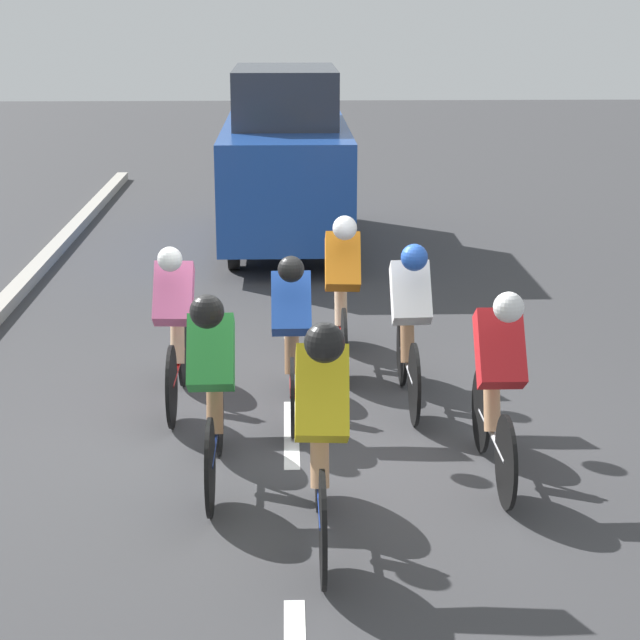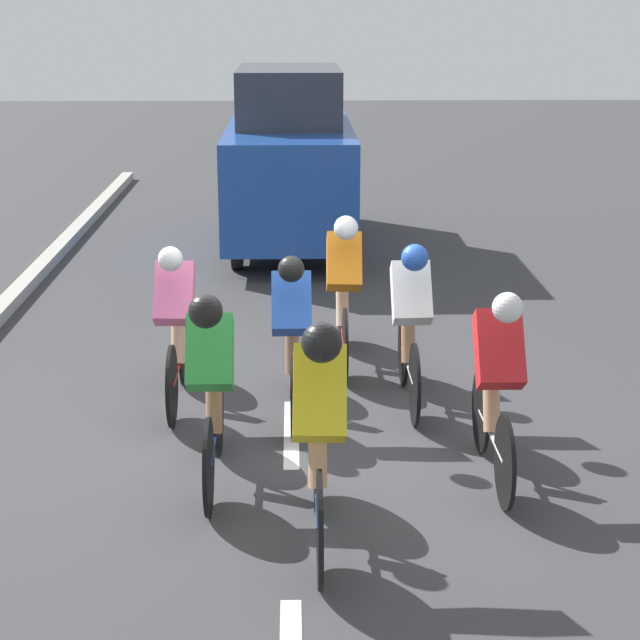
{
  "view_description": "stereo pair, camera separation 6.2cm",
  "coord_description": "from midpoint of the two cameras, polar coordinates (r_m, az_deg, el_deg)",
  "views": [
    {
      "loc": [
        0.03,
        7.96,
        3.33
      ],
      "look_at": [
        -0.23,
        0.0,
        0.95
      ],
      "focal_mm": 60.0,
      "sensor_mm": 36.0,
      "label": 1
    },
    {
      "loc": [
        -0.04,
        7.97,
        3.33
      ],
      "look_at": [
        -0.23,
        0.0,
        0.95
      ],
      "focal_mm": 60.0,
      "sensor_mm": 36.0,
      "label": 2
    }
  ],
  "objects": [
    {
      "name": "cyclist_pink",
      "position": [
        9.01,
        -7.5,
        -0.15
      ],
      "size": [
        0.33,
        1.68,
        1.46
      ],
      "color": "black",
      "rests_on": "ground"
    },
    {
      "name": "cyclist_yellow",
      "position": [
        6.57,
        0.22,
        -5.77
      ],
      "size": [
        0.34,
        1.71,
        1.57
      ],
      "color": "black",
      "rests_on": "ground"
    },
    {
      "name": "cyclist_blue",
      "position": [
        8.73,
        -1.31,
        -0.58
      ],
      "size": [
        0.32,
        1.6,
        1.43
      ],
      "color": "black",
      "rests_on": "ground"
    },
    {
      "name": "lane_stripe_far",
      "position": [
        11.65,
        -1.36,
        0.04
      ],
      "size": [
        0.12,
        1.4,
        0.01
      ],
      "primitive_type": "cube",
      "color": "white",
      "rests_on": "ground"
    },
    {
      "name": "cyclist_red",
      "position": [
        7.63,
        9.64,
        -3.2
      ],
      "size": [
        0.32,
        1.61,
        1.48
      ],
      "color": "black",
      "rests_on": "ground"
    },
    {
      "name": "ground_plane",
      "position": [
        8.63,
        -1.33,
        -6.06
      ],
      "size": [
        60.0,
        60.0,
        0.0
      ],
      "primitive_type": "plane",
      "color": "#38383A"
    },
    {
      "name": "cyclist_orange",
      "position": [
        9.96,
        1.45,
        1.78
      ],
      "size": [
        0.33,
        1.74,
        1.5
      ],
      "color": "black",
      "rests_on": "ground"
    },
    {
      "name": "lane_stripe_mid",
      "position": [
        8.63,
        -1.33,
        -6.04
      ],
      "size": [
        0.12,
        1.4,
        0.01
      ],
      "primitive_type": "cube",
      "color": "white",
      "rests_on": "ground"
    },
    {
      "name": "cyclist_green",
      "position": [
        7.49,
        -5.59,
        -3.34
      ],
      "size": [
        0.32,
        1.7,
        1.49
      ],
      "color": "black",
      "rests_on": "ground"
    },
    {
      "name": "cyclist_white",
      "position": [
        8.98,
        5.04,
        -0.01
      ],
      "size": [
        0.33,
        1.63,
        1.47
      ],
      "color": "black",
      "rests_on": "ground"
    },
    {
      "name": "support_car",
      "position": [
        15.02,
        -1.51,
        8.5
      ],
      "size": [
        1.7,
        4.3,
        2.46
      ],
      "color": "black",
      "rests_on": "ground"
    }
  ]
}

